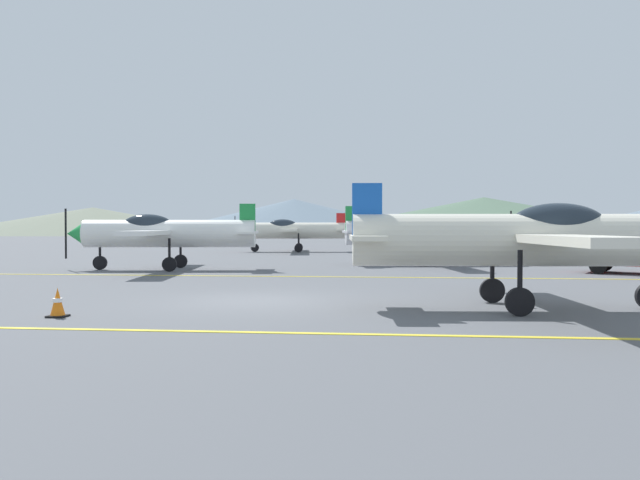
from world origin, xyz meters
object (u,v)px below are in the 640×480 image
Objects in this scene: airplane_back at (291,230)px; traffic_cone_front at (58,303)px; airplane_mid at (163,233)px; airplane_near at (529,238)px; airplane_far at (427,232)px; car_sedan at (640,252)px.

traffic_cone_front is at bearing -89.55° from airplane_back.
airplane_near is at bearing -42.81° from airplane_mid.
airplane_back is at bearing 90.45° from traffic_cone_front.
airplane_far is (-1.23, 16.32, 0.00)m from airplane_near.
traffic_cone_front is (-8.50, -18.61, -1.28)m from airplane_far.
airplane_mid is 1.00× the size of airplane_far.
traffic_cone_front is at bearing -78.53° from airplane_mid.
airplane_mid is at bearing -97.50° from airplane_back.
airplane_near is 13.04m from car_sedan.
airplane_mid is at bearing 137.19° from airplane_near.
airplane_back is 33.43m from traffic_cone_front.
airplane_near is 15.81× the size of traffic_cone_front.
airplane_mid is 1.00× the size of airplane_back.
airplane_mid is at bearing 101.47° from traffic_cone_front.
airplane_back is 25.89m from car_sedan.
airplane_mid and airplane_far have the same top height.
airplane_near is at bearing -85.70° from airplane_far.
airplane_back is (-9.99, 31.11, 0.00)m from airplane_near.
airplane_mid is 14.26m from traffic_cone_front.
airplane_mid is 2.01× the size of car_sedan.
traffic_cone_front is at bearing -166.72° from airplane_near.
car_sedan is at bearing -33.06° from airplane_far.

